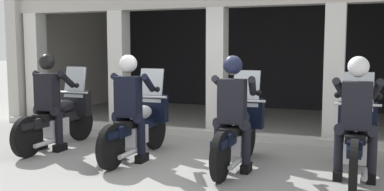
% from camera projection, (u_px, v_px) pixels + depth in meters
% --- Properties ---
extents(ground_plane, '(80.00, 80.00, 0.00)m').
position_uv_depth(ground_plane, '(239.00, 128.00, 9.46)').
color(ground_plane, gray).
extents(station_building, '(9.97, 4.60, 3.06)m').
position_uv_depth(station_building, '(246.00, 36.00, 10.93)').
color(station_building, black).
rests_on(station_building, ground).
extents(kerb_strip, '(9.47, 0.24, 0.12)m').
position_uv_depth(kerb_strip, '(209.00, 133.00, 8.56)').
color(kerb_strip, '#B7B5AD').
rests_on(kerb_strip, ground).
extents(motorcycle_far_left, '(0.62, 2.04, 1.35)m').
position_uv_depth(motorcycle_far_left, '(60.00, 118.00, 7.65)').
color(motorcycle_far_left, black).
rests_on(motorcycle_far_left, ground).
extents(police_officer_far_left, '(0.63, 0.61, 1.58)m').
position_uv_depth(police_officer_far_left, '(49.00, 94.00, 7.34)').
color(police_officer_far_left, black).
rests_on(police_officer_far_left, ground).
extents(motorcycle_center_left, '(0.62, 2.04, 1.35)m').
position_uv_depth(motorcycle_center_left, '(139.00, 125.00, 6.95)').
color(motorcycle_center_left, black).
rests_on(motorcycle_center_left, ground).
extents(police_officer_center_left, '(0.63, 0.61, 1.58)m').
position_uv_depth(police_officer_center_left, '(129.00, 99.00, 6.64)').
color(police_officer_center_left, black).
rests_on(police_officer_center_left, ground).
extents(motorcycle_center_right, '(0.62, 2.04, 1.35)m').
position_uv_depth(motorcycle_center_right, '(238.00, 131.00, 6.40)').
color(motorcycle_center_right, black).
rests_on(motorcycle_center_right, ground).
extents(police_officer_center_right, '(0.63, 0.61, 1.58)m').
position_uv_depth(police_officer_center_right, '(233.00, 103.00, 6.09)').
color(police_officer_center_right, black).
rests_on(police_officer_center_right, ground).
extents(motorcycle_far_right, '(0.62, 2.04, 1.35)m').
position_uv_depth(motorcycle_far_right, '(356.00, 138.00, 5.95)').
color(motorcycle_far_right, black).
rests_on(motorcycle_far_right, ground).
extents(police_officer_far_right, '(0.63, 0.61, 1.58)m').
position_uv_depth(police_officer_far_right, '(357.00, 108.00, 5.64)').
color(police_officer_far_right, black).
rests_on(police_officer_far_right, ground).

